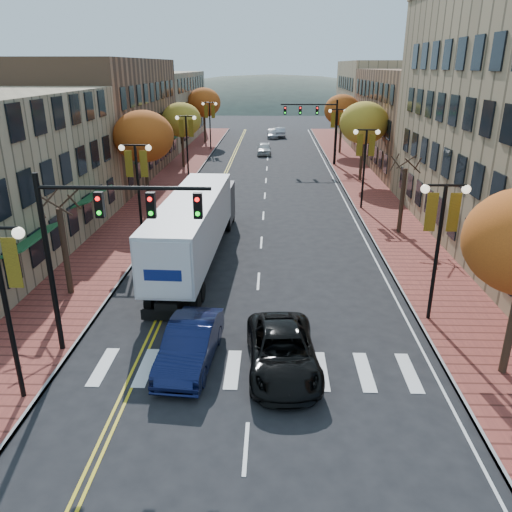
{
  "coord_description": "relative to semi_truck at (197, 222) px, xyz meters",
  "views": [
    {
      "loc": [
        0.69,
        -13.52,
        10.41
      ],
      "look_at": [
        -0.05,
        7.89,
        2.2
      ],
      "focal_mm": 35.0,
      "sensor_mm": 36.0,
      "label": 1
    }
  ],
  "objects": [
    {
      "name": "building_right_mid",
      "position": [
        22.01,
        29.16,
        2.7
      ],
      "size": [
        15.0,
        24.0,
        10.0
      ],
      "primitive_type": "cube",
      "color": "brown",
      "rests_on": "ground"
    },
    {
      "name": "sidewalk_left",
      "position": [
        -5.49,
        19.66,
        -2.23
      ],
      "size": [
        4.0,
        85.0,
        0.15
      ],
      "primitive_type": "cube",
      "color": "brown",
      "rests_on": "ground"
    },
    {
      "name": "tree_left_a",
      "position": [
        -5.49,
        -4.84,
        -0.05
      ],
      "size": [
        0.28,
        0.28,
        4.2
      ],
      "color": "#382619",
      "rests_on": "sidewalk_left"
    },
    {
      "name": "tree_left_b",
      "position": [
        -5.49,
        11.16,
        3.14
      ],
      "size": [
        4.48,
        4.48,
        7.21
      ],
      "color": "#382619",
      "rests_on": "sidewalk_left"
    },
    {
      "name": "lamp_left_a",
      "position": [
        -3.99,
        -12.84,
        1.99
      ],
      "size": [
        1.96,
        0.36,
        6.05
      ],
      "color": "black",
      "rests_on": "ground"
    },
    {
      "name": "black_suv",
      "position": [
        4.62,
        -10.78,
        -1.56
      ],
      "size": [
        2.86,
        5.53,
        1.49
      ],
      "primitive_type": "imported",
      "rotation": [
        0.0,
        0.0,
        0.07
      ],
      "color": "black",
      "rests_on": "ground"
    },
    {
      "name": "lamp_right_c",
      "position": [
        11.01,
        29.16,
        1.99
      ],
      "size": [
        1.96,
        0.36,
        6.05
      ],
      "color": "black",
      "rests_on": "ground"
    },
    {
      "name": "car_far_oncoming",
      "position": [
        5.11,
        52.56,
        -1.59
      ],
      "size": [
        1.78,
        4.41,
        1.43
      ],
      "primitive_type": "imported",
      "rotation": [
        0.0,
        0.0,
        3.21
      ],
      "color": "#ADACB3",
      "rests_on": "ground"
    },
    {
      "name": "lamp_left_c",
      "position": [
        -3.99,
        21.16,
        1.99
      ],
      "size": [
        1.96,
        0.36,
        6.05
      ],
      "color": "black",
      "rests_on": "ground"
    },
    {
      "name": "car_far_white",
      "position": [
        3.01,
        36.3,
        -1.58
      ],
      "size": [
        1.78,
        4.26,
        1.44
      ],
      "primitive_type": "imported",
      "rotation": [
        0.0,
        0.0,
        0.02
      ],
      "color": "silver",
      "rests_on": "ground"
    },
    {
      "name": "semi_truck",
      "position": [
        0.0,
        0.0,
        0.0
      ],
      "size": [
        3.06,
        15.84,
        3.94
      ],
      "rotation": [
        0.0,
        0.0,
        -0.03
      ],
      "color": "black",
      "rests_on": "ground"
    },
    {
      "name": "traffic_mast_far",
      "position": [
        8.99,
        29.16,
        2.62
      ],
      "size": [
        6.1,
        0.34,
        7.0
      ],
      "color": "black",
      "rests_on": "ground"
    },
    {
      "name": "tree_right_b",
      "position": [
        12.51,
        5.16,
        -0.05
      ],
      "size": [
        0.28,
        0.28,
        4.2
      ],
      "color": "#382619",
      "rests_on": "sidewalk_right"
    },
    {
      "name": "tree_right_d",
      "position": [
        12.51,
        37.16,
        2.99
      ],
      "size": [
        4.35,
        4.35,
        7.0
      ],
      "color": "#382619",
      "rests_on": "sidewalk_right"
    },
    {
      "name": "tree_left_d",
      "position": [
        -5.49,
        45.16,
        3.3
      ],
      "size": [
        4.61,
        4.61,
        7.42
      ],
      "color": "#382619",
      "rests_on": "sidewalk_left"
    },
    {
      "name": "lamp_left_d",
      "position": [
        -3.99,
        39.16,
        1.99
      ],
      "size": [
        1.96,
        0.36,
        6.05
      ],
      "color": "black",
      "rests_on": "ground"
    },
    {
      "name": "lamp_right_a",
      "position": [
        11.01,
        -6.84,
        1.99
      ],
      "size": [
        1.96,
        0.36,
        6.05
      ],
      "color": "black",
      "rests_on": "ground"
    },
    {
      "name": "tree_right_c",
      "position": [
        12.51,
        21.16,
        3.14
      ],
      "size": [
        4.48,
        4.48,
        7.21
      ],
      "color": "#382619",
      "rests_on": "sidewalk_right"
    },
    {
      "name": "lamp_right_b",
      "position": [
        11.01,
        11.16,
        1.99
      ],
      "size": [
        1.96,
        0.36,
        6.05
      ],
      "color": "black",
      "rests_on": "ground"
    },
    {
      "name": "sidewalk_right",
      "position": [
        12.51,
        19.66,
        -2.23
      ],
      "size": [
        4.0,
        85.0,
        0.15
      ],
      "primitive_type": "cube",
      "color": "brown",
      "rests_on": "ground"
    },
    {
      "name": "car_far_silver",
      "position": [
        4.02,
        51.16,
        -1.72
      ],
      "size": [
        1.77,
        4.06,
        1.16
      ],
      "primitive_type": "imported",
      "rotation": [
        0.0,
        0.0,
        0.03
      ],
      "color": "#97989E",
      "rests_on": "ground"
    },
    {
      "name": "building_left_mid",
      "position": [
        -13.49,
        23.16,
        3.2
      ],
      "size": [
        12.0,
        24.0,
        11.0
      ],
      "primitive_type": "cube",
      "color": "brown",
      "rests_on": "ground"
    },
    {
      "name": "building_left_far",
      "position": [
        -13.49,
        48.16,
        2.45
      ],
      "size": [
        12.0,
        26.0,
        9.5
      ],
      "primitive_type": "cube",
      "color": "#9E8966",
      "rests_on": "ground"
    },
    {
      "name": "lamp_left_b",
      "position": [
        -3.99,
        3.16,
        1.99
      ],
      "size": [
        1.96,
        0.36,
        6.05
      ],
      "color": "black",
      "rests_on": "ground"
    },
    {
      "name": "tree_left_c",
      "position": [
        -5.49,
        27.16,
        2.75
      ],
      "size": [
        4.16,
        4.16,
        6.69
      ],
      "color": "#382619",
      "rests_on": "sidewalk_left"
    },
    {
      "name": "building_right_far",
      "position": [
        22.01,
        51.16,
        3.2
      ],
      "size": [
        15.0,
        20.0,
        11.0
      ],
      "primitive_type": "cube",
      "color": "#9E8966",
      "rests_on": "ground"
    },
    {
      "name": "navy_sedan",
      "position": [
        1.23,
        -10.47,
        -1.51
      ],
      "size": [
        2.07,
        4.96,
        1.6
      ],
      "primitive_type": "imported",
      "rotation": [
        0.0,
        0.0,
        -0.08
      ],
      "color": "#0D1234",
      "rests_on": "ground"
    },
    {
      "name": "ground",
      "position": [
        3.51,
        -12.84,
        -2.3
      ],
      "size": [
        200.0,
        200.0,
        0.0
      ],
      "primitive_type": "plane",
      "color": "black",
      "rests_on": "ground"
    },
    {
      "name": "traffic_mast_near",
      "position": [
        -1.96,
        -9.84,
        2.62
      ],
      "size": [
        6.1,
        0.35,
        7.0
      ],
      "color": "black",
      "rests_on": "ground"
    }
  ]
}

